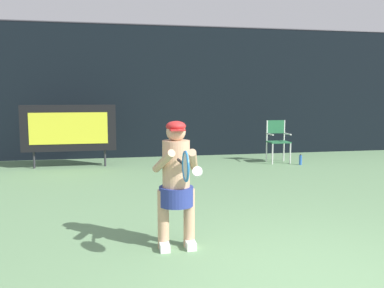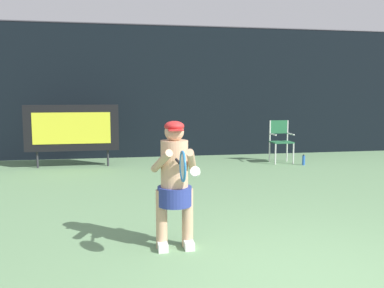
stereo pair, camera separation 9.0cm
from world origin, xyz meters
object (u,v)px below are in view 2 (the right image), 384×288
object	(u,v)px
tennis_player	(175,180)
umpire_chair	(281,139)
scoreboard	(72,128)
tennis_racket	(182,166)
water_bottle	(304,160)

from	to	relation	value
tennis_player	umpire_chair	bearing A→B (deg)	57.40
scoreboard	tennis_racket	distance (m)	6.59
water_bottle	tennis_player	bearing A→B (deg)	-128.12
scoreboard	tennis_racket	world-z (taller)	scoreboard
water_bottle	umpire_chair	bearing A→B (deg)	130.10
water_bottle	tennis_racket	distance (m)	6.94
umpire_chair	tennis_player	xyz separation A→B (m)	(-3.54, -5.53, 0.17)
umpire_chair	tennis_player	distance (m)	6.56
tennis_player	water_bottle	bearing A→B (deg)	51.88
umpire_chair	water_bottle	world-z (taller)	umpire_chair
scoreboard	tennis_racket	xyz separation A→B (m)	(1.65, -6.38, 0.10)
scoreboard	umpire_chair	distance (m)	5.21
scoreboard	umpire_chair	size ratio (longest dim) A/B	2.04
umpire_chair	tennis_racket	bearing A→B (deg)	-120.07
scoreboard	tennis_racket	bearing A→B (deg)	-75.51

